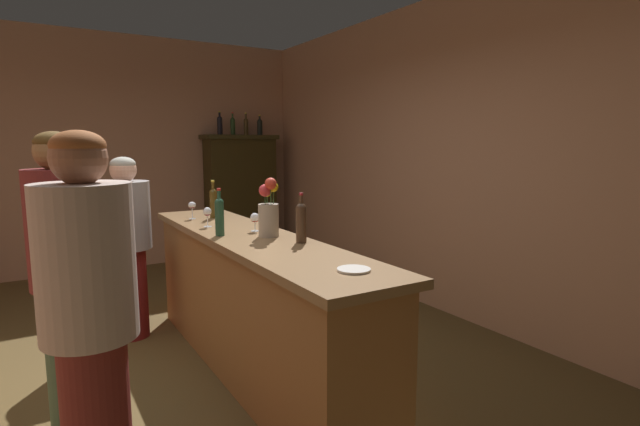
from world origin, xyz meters
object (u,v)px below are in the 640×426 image
object	(u,v)px
display_bottle_center	(246,125)
display_bottle_midright	(260,126)
wine_glass_rear	(207,213)
patron_by_cabinet	(127,241)
wine_glass_mid	(192,206)
bar_counter	(253,304)
display_cabinet	(241,195)
display_bottle_midleft	(233,125)
wine_bottle_chardonnay	(213,201)
wine_glass_front	(255,219)
display_bottle_left	(220,124)
wine_bottle_malbec	(219,215)
cheese_plate	(354,270)
wine_bottle_syrah	(301,221)
patron_redhead	(64,271)
patron_in_navy	(90,323)
flower_arrangement	(269,211)

from	to	relation	value
display_bottle_center	display_bottle_midright	xyz separation A→B (m)	(0.21, -0.00, -0.01)
wine_glass_rear	patron_by_cabinet	bearing A→B (deg)	127.33
wine_glass_mid	wine_glass_rear	size ratio (longest dim) A/B	0.97
bar_counter	display_cabinet	size ratio (longest dim) A/B	1.68
wine_glass_mid	display_bottle_midleft	size ratio (longest dim) A/B	0.48
wine_bottle_chardonnay	wine_glass_rear	distance (m)	0.46
wine_glass_front	display_bottle_left	world-z (taller)	display_bottle_left
wine_bottle_malbec	cheese_plate	size ratio (longest dim) A/B	1.93
wine_bottle_malbec	wine_bottle_syrah	world-z (taller)	wine_bottle_malbec
bar_counter	patron_redhead	xyz separation A→B (m)	(-1.17, -0.18, 0.44)
cheese_plate	display_bottle_midright	size ratio (longest dim) A/B	0.60
display_bottle_midleft	patron_by_cabinet	distance (m)	3.07
patron_redhead	wine_bottle_malbec	bearing A→B (deg)	-12.45
wine_glass_mid	display_bottle_left	size ratio (longest dim) A/B	0.47
display_bottle_center	display_bottle_midright	world-z (taller)	display_bottle_center
wine_bottle_syrah	display_bottle_center	bearing A→B (deg)	72.13
wine_glass_rear	display_bottle_midright	size ratio (longest dim) A/B	0.53
display_bottle_midleft	wine_glass_rear	bearing A→B (deg)	-114.96
bar_counter	wine_bottle_chardonnay	world-z (taller)	wine_bottle_chardonnay
cheese_plate	patron_redhead	size ratio (longest dim) A/B	0.10
display_bottle_midright	patron_in_navy	size ratio (longest dim) A/B	0.17
cheese_plate	wine_glass_rear	bearing A→B (deg)	97.17
cheese_plate	display_bottle_midright	distance (m)	4.84
display_bottle_midleft	patron_redhead	xyz separation A→B (m)	(-2.36, -3.54, -0.93)
wine_glass_front	cheese_plate	world-z (taller)	wine_glass_front
wine_bottle_syrah	display_bottle_midleft	xyz separation A→B (m)	(1.02, 3.76, 0.74)
flower_arrangement	wine_bottle_syrah	bearing A→B (deg)	-73.37
flower_arrangement	display_bottle_midright	distance (m)	3.85
wine_glass_front	display_bottle_center	size ratio (longest dim) A/B	0.44
wine_glass_rear	patron_in_navy	bearing A→B (deg)	-122.89
display_bottle_center	patron_in_navy	size ratio (longest dim) A/B	0.18
wine_bottle_chardonnay	display_bottle_midright	bearing A→B (deg)	57.72
bar_counter	wine_bottle_chardonnay	xyz separation A→B (m)	(0.05, 0.91, 0.63)
wine_bottle_syrah	display_bottle_midleft	world-z (taller)	display_bottle_midleft
display_bottle_midleft	patron_in_navy	bearing A→B (deg)	-117.84
wine_bottle_malbec	patron_in_navy	size ratio (longest dim) A/B	0.20
wine_glass_mid	display_bottle_midleft	world-z (taller)	display_bottle_midleft
wine_bottle_chardonnay	cheese_plate	size ratio (longest dim) A/B	1.90
wine_bottle_malbec	patron_in_navy	bearing A→B (deg)	-129.74
patron_redhead	patron_by_cabinet	world-z (taller)	patron_redhead
patron_in_navy	wine_glass_mid	bearing A→B (deg)	13.83
wine_bottle_chardonnay	display_bottle_left	bearing A→B (deg)	68.65
flower_arrangement	patron_in_navy	world-z (taller)	patron_in_navy
patron_by_cabinet	display_bottle_midleft	bearing A→B (deg)	133.10
wine_glass_mid	patron_redhead	distance (m)	1.53
wine_glass_front	wine_glass_mid	bearing A→B (deg)	104.98
bar_counter	wine_glass_mid	size ratio (longest dim) A/B	19.93
wine_glass_front	flower_arrangement	world-z (taller)	flower_arrangement
wine_glass_rear	display_bottle_left	size ratio (longest dim) A/B	0.48
bar_counter	wine_glass_rear	world-z (taller)	wine_glass_rear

